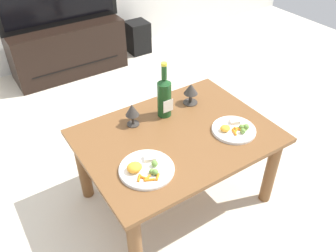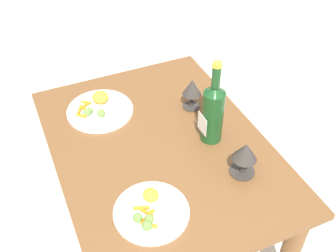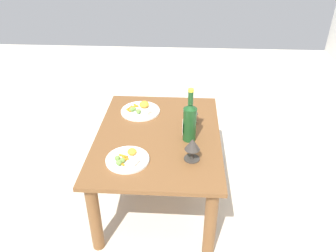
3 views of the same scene
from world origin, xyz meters
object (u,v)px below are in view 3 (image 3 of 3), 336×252
goblet_left (192,110)px  dinner_plate_left (141,110)px  dining_table (158,146)px  wine_bottle (190,120)px  dinner_plate_right (127,159)px  goblet_right (192,146)px

goblet_left → dinner_plate_left: size_ratio=0.50×
dining_table → goblet_left: goblet_left is taller
dinner_plate_left → wine_bottle: bearing=46.2°
goblet_left → dinner_plate_right: goblet_left is taller
wine_bottle → goblet_right: wine_bottle is taller
goblet_left → dinner_plate_left: (-0.13, -0.36, -0.08)m
dinner_plate_left → dinner_plate_right: (0.56, -0.00, -0.00)m
goblet_left → goblet_right: goblet_left is taller
dinner_plate_left → dinner_plate_right: dinner_plate_left is taller
wine_bottle → dinner_plate_left: size_ratio=1.25×
goblet_right → dinner_plate_right: (0.04, -0.36, -0.08)m
wine_bottle → dinner_plate_left: wine_bottle is taller
wine_bottle → goblet_right: bearing=4.7°
dining_table → goblet_left: (-0.16, 0.21, 0.19)m
dinner_plate_left → goblet_right: bearing=34.1°
goblet_right → dinner_plate_right: bearing=-84.1°
goblet_right → dinner_plate_left: 0.64m
goblet_left → dinner_plate_right: size_ratio=0.56×
dining_table → goblet_right: size_ratio=7.78×
dinner_plate_left → goblet_left: bearing=70.6°
goblet_right → dinner_plate_left: goblet_right is taller
goblet_right → wine_bottle: bearing=-175.3°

